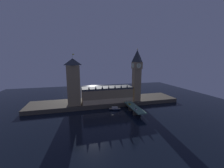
# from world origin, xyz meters

# --- Properties ---
(ground_plane) EXTENTS (400.00, 400.00, 0.00)m
(ground_plane) POSITION_xyz_m (0.00, 0.00, 0.00)
(ground_plane) COLOR black
(embankment) EXTENTS (220.00, 42.00, 5.74)m
(embankment) POSITION_xyz_m (0.00, 39.00, 2.87)
(embankment) COLOR #4C4438
(embankment) RESTS_ON ground_plane
(parliament_hall) EXTENTS (72.46, 22.91, 25.78)m
(parliament_hall) POSITION_xyz_m (0.43, 31.77, 16.48)
(parliament_hall) COLOR #9E845B
(parliament_hall) RESTS_ON embankment
(clock_tower) EXTENTS (12.72, 12.83, 76.39)m
(clock_tower) POSITION_xyz_m (43.89, 26.68, 46.19)
(clock_tower) COLOR #9E845B
(clock_tower) RESTS_ON embankment
(victoria_tower) EXTENTS (16.98, 16.98, 68.51)m
(victoria_tower) POSITION_xyz_m (-46.18, 29.83, 37.15)
(victoria_tower) COLOR #9E845B
(victoria_tower) RESTS_ON embankment
(bridge) EXTENTS (10.91, 46.00, 7.49)m
(bridge) POSITION_xyz_m (27.39, -5.00, 5.52)
(bridge) COLOR #4C7560
(bridge) RESTS_ON ground_plane
(car_northbound_lead) EXTENTS (2.09, 4.71, 1.42)m
(car_northbound_lead) POSITION_xyz_m (24.99, 5.11, 8.16)
(car_northbound_lead) COLOR yellow
(car_northbound_lead) RESTS_ON bridge
(car_northbound_trail) EXTENTS (2.01, 4.09, 1.57)m
(car_northbound_trail) POSITION_xyz_m (24.99, -14.69, 8.23)
(car_northbound_trail) COLOR white
(car_northbound_trail) RESTS_ON bridge
(street_lamp_near) EXTENTS (1.34, 0.60, 7.11)m
(street_lamp_near) POSITION_xyz_m (22.19, -19.72, 11.93)
(street_lamp_near) COLOR #2D3333
(street_lamp_near) RESTS_ON bridge
(street_lamp_mid) EXTENTS (1.34, 0.60, 5.85)m
(street_lamp_mid) POSITION_xyz_m (32.59, -5.00, 11.16)
(street_lamp_mid) COLOR #2D3333
(street_lamp_mid) RESTS_ON bridge
(street_lamp_far) EXTENTS (1.34, 0.60, 6.04)m
(street_lamp_far) POSITION_xyz_m (22.19, 9.72, 11.28)
(street_lamp_far) COLOR #2D3333
(street_lamp_far) RESTS_ON bridge
(boat_upstream) EXTENTS (17.51, 7.52, 4.58)m
(boat_upstream) POSITION_xyz_m (5.44, 9.31, 1.67)
(boat_upstream) COLOR #1E2842
(boat_upstream) RESTS_ON ground_plane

